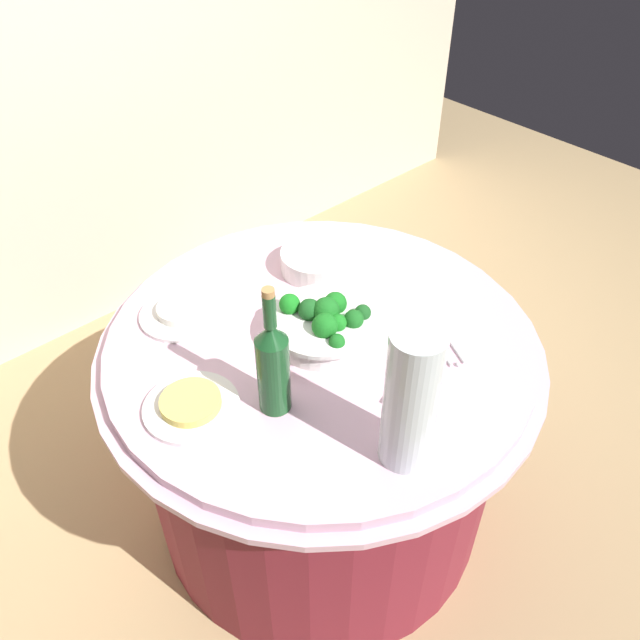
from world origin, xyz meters
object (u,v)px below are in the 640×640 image
(decorative_fruit_vase, at_px, (410,405))
(broccoli_bowl, at_px, (324,323))
(plate_stack, at_px, (317,261))
(wine_bottle, at_px, (273,365))
(label_placard_front, at_px, (406,397))
(serving_tongs, at_px, (445,345))
(food_plate_rice, at_px, (181,312))
(food_plate_noodles, at_px, (191,405))

(decorative_fruit_vase, bearing_deg, broccoli_bowl, 72.03)
(broccoli_bowl, height_order, plate_stack, broccoli_bowl)
(wine_bottle, height_order, label_placard_front, wine_bottle)
(wine_bottle, bearing_deg, plate_stack, 37.86)
(serving_tongs, relative_size, label_placard_front, 2.98)
(plate_stack, bearing_deg, label_placard_front, -111.10)
(wine_bottle, relative_size, decorative_fruit_vase, 0.99)
(decorative_fruit_vase, relative_size, food_plate_rice, 1.55)
(food_plate_rice, distance_m, label_placard_front, 0.65)
(label_placard_front, bearing_deg, plate_stack, 68.90)
(wine_bottle, bearing_deg, serving_tongs, -16.79)
(broccoli_bowl, bearing_deg, decorative_fruit_vase, -107.97)
(serving_tongs, bearing_deg, label_placard_front, -163.12)
(plate_stack, bearing_deg, decorative_fruit_vase, -116.49)
(food_plate_rice, bearing_deg, food_plate_noodles, -118.98)
(decorative_fruit_vase, height_order, serving_tongs, decorative_fruit_vase)
(decorative_fruit_vase, bearing_deg, food_plate_noodles, 122.75)
(wine_bottle, relative_size, food_plate_noodles, 1.53)
(wine_bottle, distance_m, decorative_fruit_vase, 0.31)
(serving_tongs, xyz_separation_m, food_plate_noodles, (-0.59, 0.25, 0.01))
(plate_stack, bearing_deg, serving_tongs, -87.63)
(food_plate_noodles, xyz_separation_m, food_plate_rice, (0.16, 0.29, -0.00))
(wine_bottle, height_order, decorative_fruit_vase, decorative_fruit_vase)
(decorative_fruit_vase, xyz_separation_m, label_placard_front, (0.10, 0.09, -0.12))
(broccoli_bowl, distance_m, food_plate_rice, 0.39)
(broccoli_bowl, height_order, wine_bottle, wine_bottle)
(decorative_fruit_vase, height_order, label_placard_front, decorative_fruit_vase)
(broccoli_bowl, height_order, label_placard_front, broccoli_bowl)
(label_placard_front, bearing_deg, serving_tongs, 16.88)
(plate_stack, distance_m, decorative_fruit_vase, 0.70)
(wine_bottle, bearing_deg, food_plate_rice, 88.04)
(food_plate_noodles, relative_size, food_plate_rice, 1.00)
(plate_stack, bearing_deg, wine_bottle, -142.14)
(plate_stack, height_order, decorative_fruit_vase, decorative_fruit_vase)
(plate_stack, height_order, food_plate_noodles, plate_stack)
(food_plate_noodles, bearing_deg, plate_stack, 20.10)
(broccoli_bowl, relative_size, wine_bottle, 0.83)
(food_plate_noodles, bearing_deg, wine_bottle, -38.84)
(serving_tongs, relative_size, food_plate_rice, 0.74)
(food_plate_noodles, distance_m, label_placard_front, 0.49)
(plate_stack, height_order, serving_tongs, plate_stack)
(food_plate_noodles, bearing_deg, label_placard_front, -41.17)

